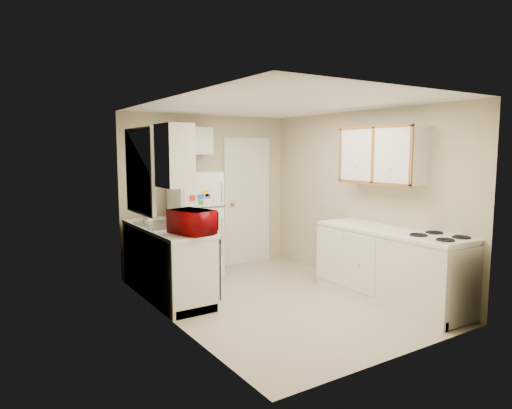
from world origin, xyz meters
TOP-DOWN VIEW (x-y plane):
  - floor at (0.00, 0.00)m, footprint 3.80×3.80m
  - ceiling at (0.00, 0.00)m, footprint 3.80×3.80m
  - wall_left at (-1.40, 0.00)m, footprint 3.80×3.80m
  - wall_right at (1.40, 0.00)m, footprint 3.80×3.80m
  - wall_back at (0.00, 1.90)m, footprint 2.80×2.80m
  - wall_front at (0.00, -1.90)m, footprint 2.80×2.80m
  - left_counter at (-1.10, 0.90)m, footprint 0.60×1.80m
  - dishwasher at (-0.81, 0.30)m, footprint 0.03×0.58m
  - sink at (-1.10, 1.05)m, footprint 0.54×0.74m
  - microwave at (-1.04, 0.23)m, footprint 0.57×0.41m
  - soap_bottle at (-1.15, 1.44)m, footprint 0.12×0.12m
  - window_blinds at (-1.36, 1.05)m, footprint 0.10×0.98m
  - upper_cabinet_left at (-1.25, 0.22)m, footprint 0.30×0.45m
  - refrigerator at (-0.42, 1.50)m, footprint 0.67×0.66m
  - cabinet_over_fridge at (-0.40, 1.75)m, footprint 0.70×0.30m
  - interior_door at (0.70, 1.86)m, footprint 0.86×0.06m
  - right_counter at (1.10, -0.80)m, footprint 0.60×2.00m
  - stove at (1.15, -1.45)m, footprint 0.62×0.74m
  - upper_cabinet_right at (1.25, -0.50)m, footprint 0.30×1.20m

SIDE VIEW (x-z plane):
  - floor at x=0.00m, z-range 0.00..0.00m
  - stove at x=1.15m, z-range 0.00..0.85m
  - left_counter at x=-1.10m, z-range 0.00..0.90m
  - right_counter at x=1.10m, z-range 0.00..0.90m
  - dishwasher at x=-0.81m, z-range 0.13..0.85m
  - refrigerator at x=-0.42m, z-range 0.00..1.55m
  - sink at x=-1.10m, z-range 0.78..0.94m
  - soap_bottle at x=-1.15m, z-range 0.89..1.11m
  - interior_door at x=0.70m, z-range -0.02..2.06m
  - microwave at x=-1.04m, z-range 0.88..1.22m
  - wall_left at x=-1.40m, z-range 1.20..1.20m
  - wall_right at x=1.40m, z-range 1.20..1.20m
  - wall_back at x=0.00m, z-range 1.20..1.20m
  - wall_front at x=0.00m, z-range 1.20..1.20m
  - window_blinds at x=-1.36m, z-range 1.06..2.14m
  - upper_cabinet_left at x=-1.25m, z-range 1.45..2.15m
  - upper_cabinet_right at x=1.25m, z-range 1.45..2.15m
  - cabinet_over_fridge at x=-0.40m, z-range 1.80..2.20m
  - ceiling at x=0.00m, z-range 2.40..2.40m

